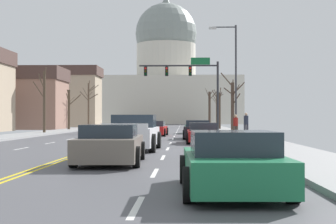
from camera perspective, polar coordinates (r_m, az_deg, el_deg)
ground at (r=38.03m, az=-4.64°, el=-2.82°), size 20.00×180.00×0.20m
signal_gantry at (r=50.57m, az=2.49°, el=3.84°), size 7.91×0.41×7.29m
street_lamp_right at (r=38.91m, az=7.26°, el=4.63°), size 2.11×0.24×8.36m
capitol_building at (r=118.59m, az=-0.22°, el=3.69°), size 34.05×20.56×30.55m
sedan_near_00 at (r=46.94m, az=3.06°, el=-1.72°), size 2.12×4.52×1.22m
sedan_near_01 at (r=40.96m, az=-1.47°, el=-1.90°), size 2.05×4.74×1.21m
sedan_near_02 at (r=35.33m, az=3.34°, el=-2.03°), size 2.06×4.67×1.29m
sedan_near_03 at (r=29.55m, az=3.92°, el=-2.43°), size 1.98×4.58×1.18m
pickup_truck_near_04 at (r=23.29m, az=-3.99°, el=-2.48°), size 2.46×5.28×1.61m
sedan_near_05 at (r=16.59m, az=-6.49°, el=-3.68°), size 2.19×4.70×1.26m
sedan_near_06 at (r=10.23m, az=7.18°, el=-5.78°), size 2.11×4.32×1.23m
sedan_oncoming_00 at (r=56.25m, az=-4.43°, el=-1.56°), size 2.20×4.36×1.18m
sedan_oncoming_01 at (r=69.56m, az=-3.05°, el=-1.37°), size 2.10×4.48×1.17m
sedan_oncoming_02 at (r=80.98m, az=-2.41°, el=-1.24°), size 1.97×4.33×1.26m
flank_building_00 at (r=81.34m, az=-12.24°, el=1.70°), size 13.31×6.63×9.36m
flank_building_01 at (r=65.55m, az=-15.63°, el=1.50°), size 9.47×7.19×7.62m
flank_building_03 at (r=90.41m, az=-12.64°, el=1.30°), size 8.65×7.40×8.81m
bare_tree_00 at (r=69.88m, az=5.52°, el=0.22°), size 1.53×1.55×4.89m
bare_tree_01 at (r=46.79m, az=-13.74°, el=1.40°), size 1.20×2.12×5.78m
bare_tree_02 at (r=59.91m, az=5.79°, el=0.30°), size 0.89×1.86×4.92m
bare_tree_03 at (r=58.62m, az=-11.04°, el=0.40°), size 1.84×2.43×4.52m
bare_tree_04 at (r=80.85m, az=4.69°, el=0.47°), size 1.97×1.73×5.92m
bare_tree_05 at (r=68.62m, az=-8.88°, el=1.06°), size 2.55×2.95×6.17m
bare_tree_06 at (r=44.03m, az=7.26°, el=0.85°), size 2.01×2.48×5.32m
pedestrian_00 at (r=37.72m, az=8.76°, el=-1.22°), size 0.35×0.34×1.70m
pedestrian_01 at (r=35.91m, az=7.60°, el=-1.39°), size 0.35×0.34×1.55m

